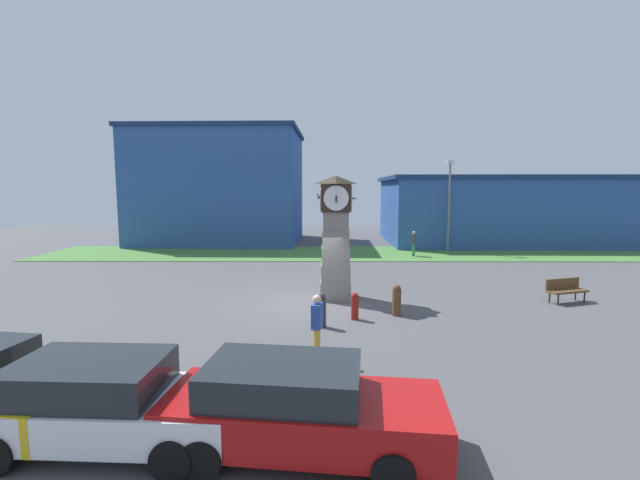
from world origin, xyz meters
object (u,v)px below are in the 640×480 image
(car_near_tower, at_px, (105,401))
(street_lamp_near_road, at_px, (449,199))
(car_by_building, at_px, (298,407))
(bollard_near_tower, at_px, (397,300))
(clock_tower, at_px, (336,237))
(bench, at_px, (566,289))
(bollard_far_row, at_px, (322,310))
(pedestrian_crossing_lot, at_px, (317,323))
(pedestrian_by_cars, at_px, (414,242))
(bollard_mid_row, at_px, (355,306))

(car_near_tower, bearing_deg, street_lamp_near_road, 61.26)
(car_near_tower, xyz_separation_m, car_by_building, (3.29, -0.22, 0.02))
(bollard_near_tower, xyz_separation_m, car_near_tower, (-6.24, -7.51, 0.21))
(car_by_building, bearing_deg, clock_tower, 84.82)
(car_near_tower, height_order, bench, car_near_tower)
(bollard_far_row, height_order, car_by_building, car_by_building)
(pedestrian_crossing_lot, height_order, pedestrian_by_cars, pedestrian_crossing_lot)
(clock_tower, relative_size, car_near_tower, 1.08)
(car_by_building, relative_size, pedestrian_by_cars, 2.85)
(bollard_near_tower, distance_m, bollard_mid_row, 1.54)
(car_by_building, xyz_separation_m, pedestrian_by_cars, (6.30, 20.79, 0.17))
(car_near_tower, xyz_separation_m, pedestrian_by_cars, (9.59, 20.57, 0.19))
(clock_tower, relative_size, bollard_near_tower, 4.50)
(bollard_mid_row, distance_m, car_near_tower, 8.52)
(bollard_mid_row, height_order, bench, bollard_mid_row)
(clock_tower, xyz_separation_m, car_near_tower, (-4.20, -9.87, -1.69))
(street_lamp_near_road, bearing_deg, bollard_far_row, -118.11)
(bollard_near_tower, bearing_deg, bollard_mid_row, -162.63)
(bollard_far_row, bearing_deg, bollard_near_tower, 26.03)
(bollard_far_row, relative_size, car_near_tower, 0.25)
(bollard_mid_row, relative_size, bench, 0.54)
(car_by_building, bearing_deg, pedestrian_by_cars, 73.14)
(car_near_tower, relative_size, street_lamp_near_road, 0.71)
(bench, height_order, pedestrian_by_cars, pedestrian_by_cars)
(bollard_far_row, xyz_separation_m, street_lamp_near_road, (8.71, 16.31, 3.09))
(clock_tower, distance_m, pedestrian_by_cars, 12.07)
(clock_tower, distance_m, bollard_far_row, 4.12)
(bollard_near_tower, height_order, bollard_mid_row, bollard_near_tower)
(bollard_mid_row, relative_size, bollard_far_row, 0.84)
(car_by_building, height_order, bench, car_by_building)
(street_lamp_near_road, bearing_deg, clock_tower, -122.78)
(car_by_building, xyz_separation_m, street_lamp_near_road, (9.09, 22.79, 2.87))
(car_by_building, relative_size, bench, 2.80)
(car_by_building, distance_m, pedestrian_by_cars, 21.72)
(bollard_mid_row, relative_size, pedestrian_crossing_lot, 0.54)
(bollard_near_tower, bearing_deg, clock_tower, 130.85)
(bollard_near_tower, xyz_separation_m, bollard_far_row, (-2.58, -1.26, 0.01))
(bollard_far_row, distance_m, car_by_building, 6.49)
(bollard_far_row, relative_size, street_lamp_near_road, 0.17)
(bollard_mid_row, bearing_deg, bench, 15.25)
(bollard_near_tower, bearing_deg, car_by_building, -110.91)
(clock_tower, relative_size, pedestrian_crossing_lot, 2.87)
(car_by_building, relative_size, street_lamp_near_road, 0.75)
(car_near_tower, bearing_deg, bollard_mid_row, 55.94)
(bollard_near_tower, height_order, car_near_tower, car_near_tower)
(car_near_tower, xyz_separation_m, street_lamp_near_road, (12.37, 22.56, 2.89))
(car_near_tower, height_order, car_by_building, car_by_building)
(bollard_near_tower, distance_m, street_lamp_near_road, 16.55)
(bollard_near_tower, height_order, car_by_building, car_by_building)
(bollard_mid_row, relative_size, street_lamp_near_road, 0.15)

